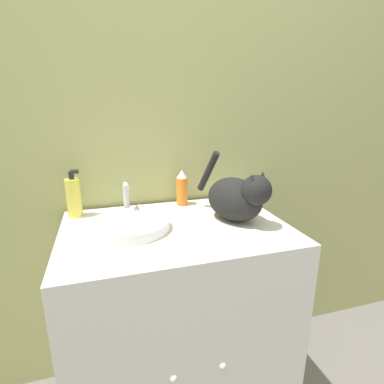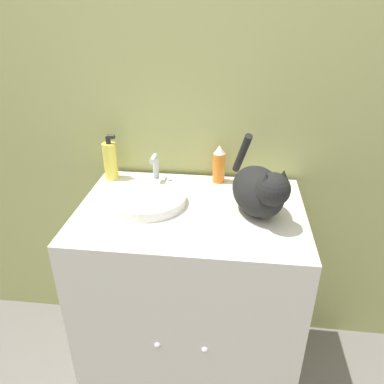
# 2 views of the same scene
# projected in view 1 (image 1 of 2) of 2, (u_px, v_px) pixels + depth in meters

# --- Properties ---
(wall_back) EXTENTS (6.00, 0.05, 2.50)m
(wall_back) POSITION_uv_depth(u_px,v_px,m) (157.00, 118.00, 1.32)
(wall_back) COLOR tan
(wall_back) RESTS_ON ground_plane
(vanity_cabinet) EXTENTS (0.83, 0.60, 0.87)m
(vanity_cabinet) POSITION_uv_depth(u_px,v_px,m) (177.00, 323.00, 1.25)
(vanity_cabinet) COLOR silver
(vanity_cabinet) RESTS_ON ground_plane
(sink_basin) EXTENTS (0.28, 0.28, 0.04)m
(sink_basin) POSITION_uv_depth(u_px,v_px,m) (131.00, 225.00, 1.09)
(sink_basin) COLOR white
(sink_basin) RESTS_ON vanity_cabinet
(faucet) EXTENTS (0.13, 0.08, 0.14)m
(faucet) POSITION_uv_depth(u_px,v_px,m) (127.00, 202.00, 1.22)
(faucet) COLOR silver
(faucet) RESTS_ON vanity_cabinet
(cat) EXTENTS (0.25, 0.37, 0.26)m
(cat) POSITION_uv_depth(u_px,v_px,m) (238.00, 197.00, 1.15)
(cat) COLOR black
(cat) RESTS_ON vanity_cabinet
(soap_bottle) EXTENTS (0.06, 0.06, 0.20)m
(soap_bottle) POSITION_uv_depth(u_px,v_px,m) (74.00, 197.00, 1.20)
(soap_bottle) COLOR #EADB4C
(soap_bottle) RESTS_ON vanity_cabinet
(spray_bottle) EXTENTS (0.05, 0.05, 0.16)m
(spray_bottle) POSITION_uv_depth(u_px,v_px,m) (182.00, 188.00, 1.34)
(spray_bottle) COLOR orange
(spray_bottle) RESTS_ON vanity_cabinet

